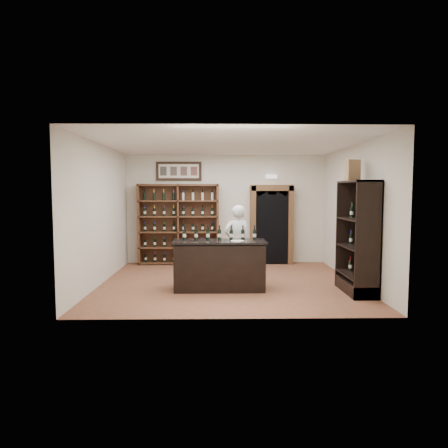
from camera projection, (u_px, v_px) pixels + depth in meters
The scene contains 21 objects.
floor at pixel (229, 283), 8.73m from camera, with size 5.50×5.50×0.00m, color brown.
ceiling at pixel (229, 144), 8.49m from camera, with size 5.50×5.50×0.00m, color white.
wall_back at pixel (226, 209), 11.10m from camera, with size 5.50×0.04×3.00m, color beige.
wall_left at pixel (101, 214), 8.56m from camera, with size 0.04×5.00×3.00m, color beige.
wall_right at pixel (355, 214), 8.66m from camera, with size 0.04×5.00×3.00m, color beige.
wine_shelf at pixel (179, 224), 10.94m from camera, with size 2.20×0.38×2.20m.
framed_picture at pixel (179, 171), 10.96m from camera, with size 1.25×0.04×0.52m, color black.
arched_doorway at pixel (271, 223), 10.98m from camera, with size 1.17×0.35×2.17m.
emergency_light at pixel (271, 177), 10.97m from camera, with size 0.30×0.10×0.10m, color white.
tasting_counter at pixel (220, 265), 8.09m from camera, with size 1.88×0.78×1.00m.
counter_bottle_0 at pixel (184, 235), 8.17m from camera, with size 0.07×0.07×0.30m.
counter_bottle_1 at pixel (196, 235), 8.18m from camera, with size 0.07×0.07×0.30m.
counter_bottle_2 at pixel (208, 235), 8.18m from camera, with size 0.07×0.07×0.30m.
counter_bottle_3 at pixel (220, 235), 8.19m from camera, with size 0.07×0.07×0.30m.
counter_bottle_4 at pixel (231, 235), 8.19m from camera, with size 0.07×0.07×0.30m.
counter_bottle_5 at pixel (243, 235), 8.19m from camera, with size 0.07×0.07×0.30m.
counter_bottle_6 at pixel (254, 235), 8.20m from camera, with size 0.07×0.07×0.30m.
side_cabinet at pixel (358, 255), 7.82m from camera, with size 0.48×1.20×2.20m.
shopkeeper at pixel (237, 242), 9.03m from camera, with size 0.61×0.40×1.68m, color silver.
plate at pixel (237, 241), 7.87m from camera, with size 0.27×0.27×0.02m, color beige.
wine_crate at pixel (353, 170), 7.94m from camera, with size 0.30×0.12×0.42m, color tan.
Camera 1 is at (-0.25, -8.60, 1.98)m, focal length 32.00 mm.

